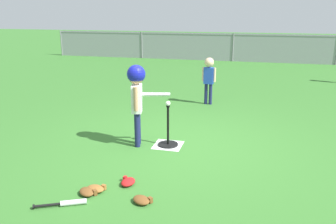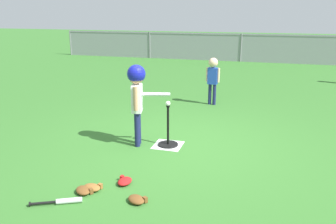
{
  "view_description": "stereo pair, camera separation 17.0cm",
  "coord_description": "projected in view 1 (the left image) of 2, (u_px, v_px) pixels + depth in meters",
  "views": [
    {
      "loc": [
        1.01,
        -4.91,
        2.05
      ],
      "look_at": [
        -0.26,
        0.01,
        0.55
      ],
      "focal_mm": 36.82,
      "sensor_mm": 36.0,
      "label": 1
    },
    {
      "loc": [
        1.18,
        -4.87,
        2.05
      ],
      "look_at": [
        -0.26,
        0.01,
        0.55
      ],
      "focal_mm": 36.82,
      "sensor_mm": 36.0,
      "label": 2
    }
  ],
  "objects": [
    {
      "name": "fielder_deep_left",
      "position": [
        209.0,
        75.0,
        7.67
      ],
      "size": [
        0.31,
        0.21,
        1.06
      ],
      "color": "#191E4C",
      "rests_on": "ground_plane"
    },
    {
      "name": "baseball_on_tee",
      "position": [
        168.0,
        103.0,
        5.26
      ],
      "size": [
        0.07,
        0.07,
        0.07
      ],
      "primitive_type": "sphere",
      "color": "white",
      "rests_on": "batting_tee"
    },
    {
      "name": "ground_plane",
      "position": [
        184.0,
        147.0,
        5.38
      ],
      "size": [
        60.0,
        60.0,
        0.0
      ],
      "primitive_type": "plane",
      "color": "#336B28"
    },
    {
      "name": "glove_tossed_aside",
      "position": [
        142.0,
        200.0,
        3.81
      ],
      "size": [
        0.27,
        0.25,
        0.07
      ],
      "color": "brown",
      "rests_on": "ground_plane"
    },
    {
      "name": "spare_bat_silver",
      "position": [
        68.0,
        203.0,
        3.76
      ],
      "size": [
        0.53,
        0.3,
        0.06
      ],
      "color": "silver",
      "rests_on": "ground_plane"
    },
    {
      "name": "glove_by_plate",
      "position": [
        87.0,
        192.0,
        3.99
      ],
      "size": [
        0.27,
        0.27,
        0.07
      ],
      "color": "brown",
      "rests_on": "ground_plane"
    },
    {
      "name": "batting_tee",
      "position": [
        168.0,
        139.0,
        5.43
      ],
      "size": [
        0.32,
        0.32,
        0.65
      ],
      "color": "black",
      "rests_on": "ground_plane"
    },
    {
      "name": "home_plate",
      "position": [
        168.0,
        145.0,
        5.46
      ],
      "size": [
        0.44,
        0.44,
        0.01
      ],
      "primitive_type": "cube",
      "color": "white",
      "rests_on": "ground_plane"
    },
    {
      "name": "batter_child",
      "position": [
        137.0,
        89.0,
        5.21
      ],
      "size": [
        0.64,
        0.36,
        1.28
      ],
      "color": "#191E4C",
      "rests_on": "ground_plane"
    },
    {
      "name": "outfield_fence",
      "position": [
        233.0,
        46.0,
        14.31
      ],
      "size": [
        16.06,
        0.06,
        1.15
      ],
      "color": "slate",
      "rests_on": "ground_plane"
    },
    {
      "name": "glove_near_bats",
      "position": [
        128.0,
        182.0,
        4.22
      ],
      "size": [
        0.18,
        0.23,
        0.07
      ],
      "color": "#B21919",
      "rests_on": "ground_plane"
    },
    {
      "name": "glove_outfield_drop",
      "position": [
        96.0,
        189.0,
        4.06
      ],
      "size": [
        0.25,
        0.2,
        0.07
      ],
      "color": "brown",
      "rests_on": "ground_plane"
    }
  ]
}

